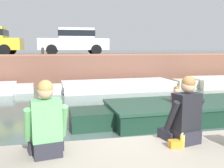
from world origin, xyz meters
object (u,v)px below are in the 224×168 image
(person_seated_right, at_px, (184,117))
(bottle_drink, at_px, (182,141))
(mooring_bollard_mid, at_px, (43,51))
(person_seated_left, at_px, (46,126))
(motorboat_passing, at_px, (193,110))
(boat_moored_central_white, at_px, (113,86))
(car_left_inner_white, at_px, (75,40))

(person_seated_right, relative_size, bottle_drink, 4.73)
(mooring_bollard_mid, xyz_separation_m, person_seated_left, (0.76, -10.73, -0.80))
(motorboat_passing, xyz_separation_m, person_seated_left, (-4.01, -3.48, 0.86))
(person_seated_left, bearing_deg, boat_moored_central_white, 73.16)
(boat_moored_central_white, distance_m, person_seated_left, 9.37)
(mooring_bollard_mid, distance_m, person_seated_left, 10.78)
(motorboat_passing, distance_m, person_seated_left, 5.38)
(motorboat_passing, relative_size, mooring_bollard_mid, 15.46)
(car_left_inner_white, xyz_separation_m, mooring_bollard_mid, (-1.76, -1.20, -0.61))
(mooring_bollard_mid, distance_m, bottle_drink, 11.22)
(person_seated_left, bearing_deg, motorboat_passing, 40.96)
(boat_moored_central_white, xyz_separation_m, person_seated_right, (-0.79, -8.87, 0.91))
(mooring_bollard_mid, height_order, person_seated_right, mooring_bollard_mid)
(boat_moored_central_white, relative_size, person_seated_right, 6.92)
(car_left_inner_white, relative_size, bottle_drink, 19.62)
(mooring_bollard_mid, relative_size, bottle_drink, 2.18)
(car_left_inner_white, distance_m, bottle_drink, 12.21)
(boat_moored_central_white, xyz_separation_m, mooring_bollard_mid, (-3.46, 1.80, 1.71))
(motorboat_passing, xyz_separation_m, mooring_bollard_mid, (-4.77, 7.25, 1.66))
(motorboat_passing, bearing_deg, car_left_inner_white, 109.59)
(car_left_inner_white, height_order, bottle_drink, car_left_inner_white)
(person_seated_right, distance_m, bottle_drink, 0.36)
(boat_moored_central_white, relative_size, car_left_inner_white, 1.67)
(mooring_bollard_mid, bearing_deg, boat_moored_central_white, -27.46)
(boat_moored_central_white, relative_size, bottle_drink, 32.72)
(mooring_bollard_mid, height_order, person_seated_left, mooring_bollard_mid)
(boat_moored_central_white, height_order, mooring_bollard_mid, mooring_bollard_mid)
(person_seated_left, distance_m, bottle_drink, 1.82)
(person_seated_left, bearing_deg, mooring_bollard_mid, 94.05)
(car_left_inner_white, bearing_deg, motorboat_passing, -70.41)
(car_left_inner_white, relative_size, person_seated_right, 4.15)
(person_seated_right, height_order, bottle_drink, person_seated_right)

